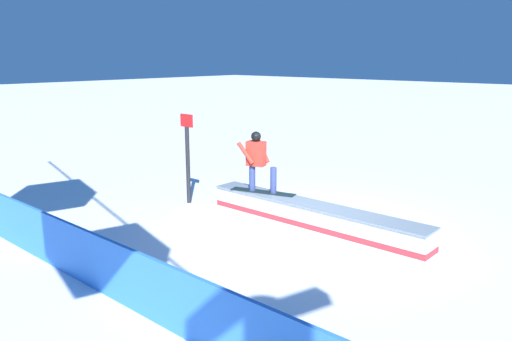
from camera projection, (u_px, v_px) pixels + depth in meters
ground_plane at (313, 228)px, 10.49m from camera, size 120.00×120.00×0.00m
grind_box at (313, 217)px, 10.43m from camera, size 5.10×0.62×0.53m
snowboarder at (258, 160)px, 11.14m from camera, size 1.52×0.70×1.36m
safety_fence at (128, 277)px, 7.10m from camera, size 12.54×0.08×0.91m
trail_marker at (188, 156)px, 12.05m from camera, size 0.40×0.10×2.16m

